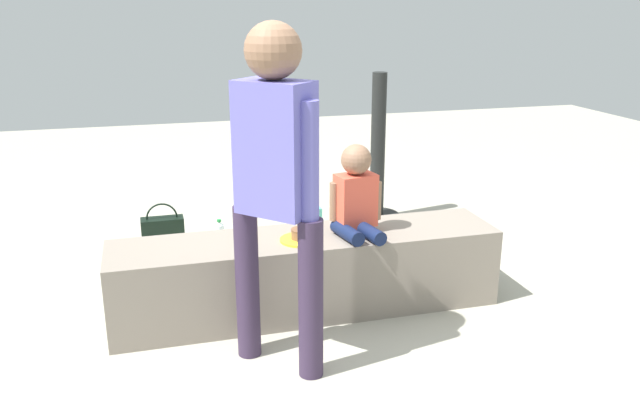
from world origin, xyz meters
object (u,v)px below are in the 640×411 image
child_seated (356,195)px  party_cup_red (250,272)px  gift_bag (306,226)px  water_bottle_near_gift (220,233)px  cake_box_white (401,250)px  handbag_brown_canvas (343,248)px  handbag_black_leather (163,232)px  adult_standing (276,170)px  cake_plate (301,237)px

child_seated → party_cup_red: child_seated is taller
gift_bag → water_bottle_near_gift: (-0.59, 0.14, -0.05)m
cake_box_white → handbag_brown_canvas: 0.40m
handbag_black_leather → party_cup_red: bearing=-56.4°
adult_standing → cake_plate: adult_standing is taller
cake_box_white → handbag_black_leather: bearing=158.0°
adult_standing → child_seated: bearing=42.5°
handbag_black_leather → adult_standing: bearing=-74.9°
adult_standing → cake_box_white: size_ratio=5.77×
cake_plate → handbag_black_leather: 1.46m
handbag_black_leather → handbag_brown_canvas: 1.26m
adult_standing → party_cup_red: 1.31m
child_seated → adult_standing: size_ratio=0.31×
child_seated → cake_box_white: size_ratio=1.80×
cake_plate → handbag_brown_canvas: (0.44, 0.66, -0.35)m
water_bottle_near_gift → cake_box_white: water_bottle_near_gift is taller
water_bottle_near_gift → handbag_brown_canvas: bearing=-35.1°
gift_bag → child_seated: bearing=-88.8°
cake_plate → cake_box_white: 1.13m
cake_plate → adult_standing: bearing=-115.7°
cake_box_white → handbag_brown_canvas: size_ratio=0.83×
adult_standing → gift_bag: 1.77m
gift_bag → party_cup_red: 0.72m
gift_bag → handbag_black_leather: 0.99m
child_seated → handbag_black_leather: bearing=129.2°
child_seated → water_bottle_near_gift: 1.41m
cake_plate → party_cup_red: cake_plate is taller
handbag_brown_canvas → adult_standing: bearing=-120.7°
water_bottle_near_gift → party_cup_red: water_bottle_near_gift is taller
cake_plate → handbag_black_leather: cake_plate is taller
handbag_brown_canvas → handbag_black_leather: bearing=152.3°
adult_standing → cake_plate: (0.22, 0.45, -0.49)m
handbag_black_leather → handbag_brown_canvas: handbag_black_leather is taller
handbag_brown_canvas → gift_bag: bearing=111.6°
adult_standing → handbag_black_leather: 1.94m
party_cup_red → handbag_brown_canvas: bearing=12.2°
cake_plate → gift_bag: 1.13m
water_bottle_near_gift → handbag_brown_canvas: size_ratio=0.58×
adult_standing → handbag_brown_canvas: adult_standing is taller
adult_standing → party_cup_red: bearing=88.6°
party_cup_red → child_seated: bearing=-43.9°
cake_plate → handbag_black_leather: (-0.68, 1.25, -0.34)m
child_seated → water_bottle_near_gift: child_seated is taller
child_seated → gift_bag: 1.13m
gift_bag → cake_box_white: bearing=-36.5°
child_seated → cake_box_white: child_seated is taller
child_seated → gift_bag: child_seated is taller
adult_standing → party_cup_red: size_ratio=14.25×
handbag_brown_canvas → water_bottle_near_gift: bearing=144.9°
child_seated → cake_plate: bearing=-173.8°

